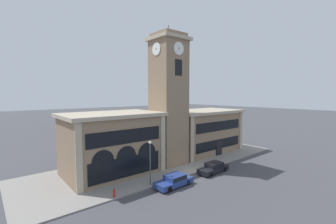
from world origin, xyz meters
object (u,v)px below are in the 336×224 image
Objects in this scene: parked_car_mid at (214,167)px; fire_hydrant at (114,193)px; parked_car_near at (174,180)px; street_lamp at (150,156)px.

parked_car_mid is 13.85m from fire_hydrant.
parked_car_near is 5.42× the size of fire_hydrant.
parked_car_mid is at bearing -11.36° from street_lamp.
parked_car_near is 7.06m from parked_car_mid.
parked_car_mid reaches higher than parked_car_near.
parked_car_mid is 0.96× the size of street_lamp.
parked_car_near is 3.96m from street_lamp.
street_lamp reaches higher than fire_hydrant.
parked_car_mid is 9.72m from street_lamp.
street_lamp is (-9.11, 1.83, 2.84)m from parked_car_mid.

